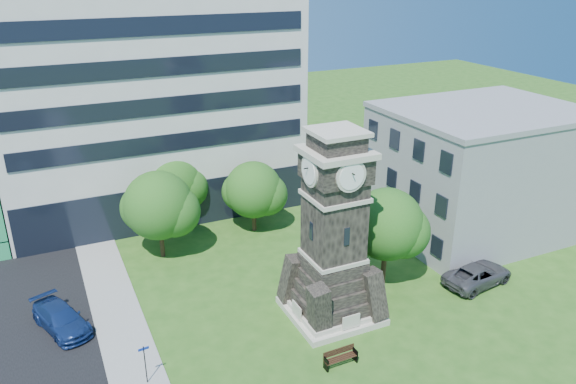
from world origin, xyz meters
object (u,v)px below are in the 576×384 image
clock_tower (333,240)px  park_bench (340,357)px  street_sign (145,361)px  car_street_north (61,319)px  car_east_lot (478,275)px

clock_tower → park_bench: size_ratio=6.15×
street_sign → clock_tower: bearing=0.8°
car_street_north → park_bench: bearing=-56.6°
car_street_north → car_east_lot: 27.67m
car_east_lot → street_sign: street_sign is taller
park_bench → car_east_lot: bearing=13.7°
car_east_lot → street_sign: (-23.12, -0.36, 0.75)m
clock_tower → street_sign: size_ratio=5.14×
clock_tower → car_street_north: bearing=160.7°
car_street_north → clock_tower: bearing=-39.6°
clock_tower → car_east_lot: clock_tower is taller
park_bench → clock_tower: bearing=65.7°
car_street_north → car_east_lot: (26.84, -6.71, 0.01)m
clock_tower → car_east_lot: 11.99m
car_east_lot → park_bench: car_east_lot is taller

